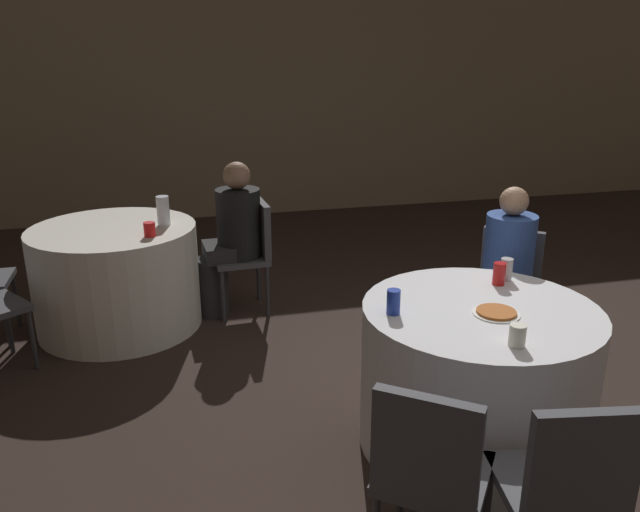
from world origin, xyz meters
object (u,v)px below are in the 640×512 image
object	(u,v)px
table_far	(117,277)
chair_near_south	(566,482)
pizza_plate_near	(496,313)
soda_can_red	(499,274)
chair_far_east	(251,246)
person_black_shirt	(230,239)
bottle_far	(163,211)
soda_can_blue	(393,302)
person_blue_shirt	(504,285)
chair_near_southwest	(429,467)
soda_can_silver	(506,269)
chair_near_northeast	(507,284)
table_near	(476,376)

from	to	relation	value
table_far	chair_near_south	distance (m)	3.37
chair_near_south	pizza_plate_near	bearing A→B (deg)	87.19
soda_can_red	chair_far_east	bearing A→B (deg)	122.60
chair_far_east	chair_near_south	bearing A→B (deg)	-169.95
person_black_shirt	bottle_far	world-z (taller)	person_black_shirt
soda_can_blue	person_blue_shirt	bearing A→B (deg)	32.58
table_far	pizza_plate_near	distance (m)	2.79
pizza_plate_near	soda_can_red	bearing A→B (deg)	59.56
chair_near_south	chair_near_southwest	world-z (taller)	same
soda_can_silver	soda_can_blue	distance (m)	0.81
person_blue_shirt	chair_near_south	bearing A→B (deg)	105.40
chair_far_east	table_far	bearing A→B (deg)	90.00
pizza_plate_near	table_far	bearing A→B (deg)	133.08
chair_far_east	pizza_plate_near	world-z (taller)	chair_far_east
chair_near_northeast	bottle_far	bearing A→B (deg)	10.14
person_blue_shirt	pizza_plate_near	xyz separation A→B (m)	(-0.48, -0.74, 0.18)
table_near	person_black_shirt	bearing A→B (deg)	117.27
chair_near_northeast	soda_can_silver	distance (m)	0.62
chair_far_east	person_blue_shirt	size ratio (longest dim) A/B	0.73
chair_near_northeast	chair_near_south	size ratio (longest dim) A/B	1.00
person_blue_shirt	pizza_plate_near	distance (m)	0.90
table_far	person_black_shirt	bearing A→B (deg)	3.05
chair_far_east	soda_can_silver	xyz separation A→B (m)	(1.17, -1.66, 0.29)
pizza_plate_near	soda_can_silver	bearing A→B (deg)	55.34
chair_near_southwest	soda_can_red	xyz separation A→B (m)	(0.84, 1.06, 0.29)
pizza_plate_near	bottle_far	bearing A→B (deg)	127.48
pizza_plate_near	chair_far_east	bearing A→B (deg)	113.33
person_blue_shirt	pizza_plate_near	size ratio (longest dim) A/B	5.20
soda_can_blue	chair_near_southwest	bearing A→B (deg)	-100.85
chair_near_south	soda_can_blue	distance (m)	1.10
person_black_shirt	chair_near_southwest	bearing A→B (deg)	-174.56
soda_can_red	soda_can_silver	xyz separation A→B (m)	(0.07, 0.06, 0.00)
soda_can_silver	chair_near_south	bearing A→B (deg)	-110.34
table_near	chair_far_east	xyz separation A→B (m)	(-0.86, 1.99, 0.15)
chair_near_south	chair_far_east	distance (m)	3.05
person_blue_shirt	chair_near_southwest	bearing A→B (deg)	90.35
table_near	soda_can_silver	distance (m)	0.63
chair_near_northeast	soda_can_red	bearing A→B (deg)	91.97
table_near	person_blue_shirt	xyz separation A→B (m)	(0.51, 0.65, 0.20)
chair_near_northeast	pizza_plate_near	distance (m)	1.07
table_far	chair_near_northeast	xyz separation A→B (m)	(2.47, -1.15, 0.15)
table_far	person_black_shirt	size ratio (longest dim) A/B	1.00
table_near	chair_far_east	distance (m)	2.17
table_far	chair_near_northeast	size ratio (longest dim) A/B	1.35
chair_near_northeast	soda_can_blue	xyz separation A→B (m)	(-1.06, -0.74, 0.29)
soda_can_red	soda_can_blue	bearing A→B (deg)	-161.73
person_blue_shirt	soda_can_blue	world-z (taller)	person_blue_shirt
bottle_far	soda_can_red	bearing A→B (deg)	-43.40
chair_near_southwest	person_black_shirt	distance (m)	2.80
chair_near_northeast	chair_far_east	world-z (taller)	same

